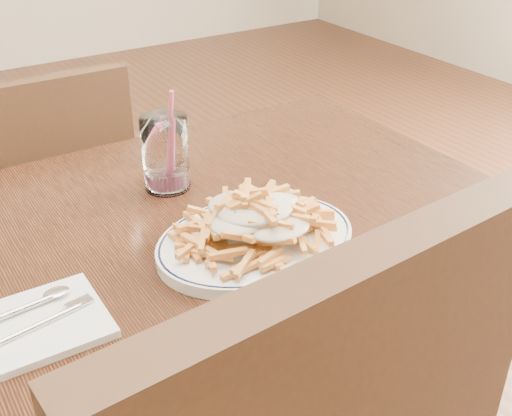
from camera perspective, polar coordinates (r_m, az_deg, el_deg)
table at (r=1.07m, az=-7.28°, el=-6.35°), size 1.20×0.80×0.75m
chair_far at (r=1.69m, az=-17.82°, el=-0.30°), size 0.40×0.40×0.86m
fries_plate at (r=0.99m, az=-0.00°, el=-2.96°), size 0.38×0.34×0.02m
loaded_fries at (r=0.96m, az=-0.00°, el=-0.61°), size 0.24×0.19×0.07m
napkin at (r=0.88m, az=-20.53°, el=-10.30°), size 0.23×0.15×0.01m
cutlery at (r=0.88m, az=-20.74°, el=-9.66°), size 0.19×0.09×0.01m
water_glass at (r=1.15m, az=-8.02°, el=4.50°), size 0.08×0.08×0.18m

